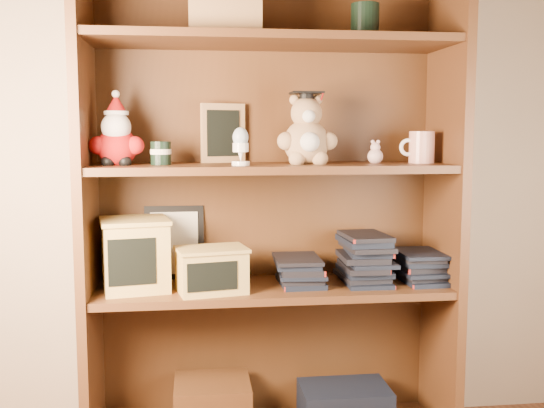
% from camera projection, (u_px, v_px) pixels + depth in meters
% --- Properties ---
extents(bookcase, '(1.20, 0.35, 1.60)m').
position_uv_depth(bookcase, '(269.00, 215.00, 2.12)').
color(bookcase, '#522F17').
rests_on(bookcase, ground).
extents(shelf_lower, '(1.14, 0.33, 0.02)m').
position_uv_depth(shelf_lower, '(272.00, 289.00, 2.10)').
color(shelf_lower, '#522F17').
rests_on(shelf_lower, ground).
extents(shelf_upper, '(1.14, 0.33, 0.02)m').
position_uv_depth(shelf_upper, '(272.00, 168.00, 2.05)').
color(shelf_upper, '#522F17').
rests_on(shelf_upper, ground).
extents(santa_plush, '(0.17, 0.12, 0.24)m').
position_uv_depth(santa_plush, '(117.00, 137.00, 1.97)').
color(santa_plush, '#A50F0F').
rests_on(santa_plush, shelf_upper).
extents(teachers_tin, '(0.07, 0.07, 0.07)m').
position_uv_depth(teachers_tin, '(161.00, 153.00, 2.00)').
color(teachers_tin, black).
rests_on(teachers_tin, shelf_upper).
extents(chalkboard_plaque, '(0.15, 0.11, 0.20)m').
position_uv_depth(chalkboard_plaque, '(223.00, 134.00, 2.13)').
color(chalkboard_plaque, '#9E7547').
rests_on(chalkboard_plaque, shelf_upper).
extents(egg_cup, '(0.06, 0.06, 0.12)m').
position_uv_depth(egg_cup, '(241.00, 145.00, 1.96)').
color(egg_cup, white).
rests_on(egg_cup, shelf_upper).
extents(grad_teddy_bear, '(0.20, 0.17, 0.24)m').
position_uv_depth(grad_teddy_bear, '(307.00, 136.00, 2.05)').
color(grad_teddy_bear, '#A78158').
rests_on(grad_teddy_bear, shelf_upper).
extents(pink_figurine, '(0.05, 0.05, 0.08)m').
position_uv_depth(pink_figurine, '(375.00, 154.00, 2.09)').
color(pink_figurine, '#CDA39E').
rests_on(pink_figurine, shelf_upper).
extents(teacher_mug, '(0.12, 0.08, 0.10)m').
position_uv_depth(teacher_mug, '(421.00, 147.00, 2.10)').
color(teacher_mug, silver).
rests_on(teacher_mug, shelf_upper).
extents(certificate_frame, '(0.20, 0.05, 0.25)m').
position_uv_depth(certificate_frame, '(174.00, 242.00, 2.18)').
color(certificate_frame, black).
rests_on(certificate_frame, shelf_lower).
extents(treats_box, '(0.24, 0.24, 0.23)m').
position_uv_depth(treats_box, '(135.00, 254.00, 2.03)').
color(treats_box, tan).
rests_on(treats_box, shelf_lower).
extents(pencils_box, '(0.24, 0.19, 0.14)m').
position_uv_depth(pencils_box, '(212.00, 270.00, 2.00)').
color(pencils_box, tan).
rests_on(pencils_box, shelf_lower).
extents(book_stack_left, '(0.14, 0.20, 0.10)m').
position_uv_depth(book_stack_left, '(300.00, 270.00, 2.10)').
color(book_stack_left, black).
rests_on(book_stack_left, shelf_lower).
extents(book_stack_mid, '(0.14, 0.20, 0.16)m').
position_uv_depth(book_stack_mid, '(365.00, 259.00, 2.12)').
color(book_stack_mid, black).
rests_on(book_stack_mid, shelf_lower).
extents(book_stack_right, '(0.14, 0.20, 0.11)m').
position_uv_depth(book_stack_right, '(419.00, 265.00, 2.15)').
color(book_stack_right, black).
rests_on(book_stack_right, shelf_lower).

